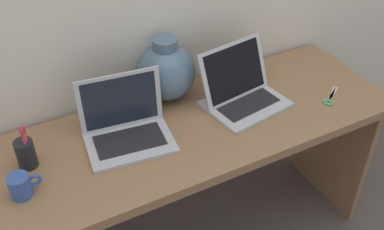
{
  "coord_description": "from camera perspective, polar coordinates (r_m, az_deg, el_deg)",
  "views": [
    {
      "loc": [
        -0.65,
        -1.23,
        1.88
      ],
      "look_at": [
        0.0,
        0.0,
        0.79
      ],
      "focal_mm": 43.62,
      "sensor_mm": 36.0,
      "label": 1
    }
  ],
  "objects": [
    {
      "name": "desk",
      "position": [
        1.9,
        0.0,
        -4.79
      ],
      "size": [
        1.65,
        0.57,
        0.74
      ],
      "color": "olive",
      "rests_on": "ground"
    },
    {
      "name": "scissors",
      "position": [
        2.01,
        16.5,
        1.89
      ],
      "size": [
        0.13,
        0.1,
        0.01
      ],
      "color": "#B7B7BC",
      "rests_on": "desk"
    },
    {
      "name": "pen_cup",
      "position": [
        1.69,
        -19.64,
        -4.41
      ],
      "size": [
        0.07,
        0.07,
        0.18
      ],
      "color": "black",
      "rests_on": "desk"
    },
    {
      "name": "laptop_right",
      "position": [
        1.9,
        5.92,
        3.2
      ],
      "size": [
        0.35,
        0.29,
        0.23
      ],
      "color": "#B2B2B7",
      "rests_on": "desk"
    },
    {
      "name": "green_vase",
      "position": [
        1.89,
        -3.19,
        5.42
      ],
      "size": [
        0.24,
        0.24,
        0.27
      ],
      "color": "slate",
      "rests_on": "desk"
    },
    {
      "name": "coffee_mug",
      "position": [
        1.6,
        -20.19,
        -8.13
      ],
      "size": [
        0.11,
        0.07,
        0.08
      ],
      "color": "#335199",
      "rests_on": "desk"
    },
    {
      "name": "laptop_left",
      "position": [
        1.73,
        -8.17,
        -0.94
      ],
      "size": [
        0.34,
        0.27,
        0.24
      ],
      "color": "#B2B2B7",
      "rests_on": "desk"
    }
  ]
}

